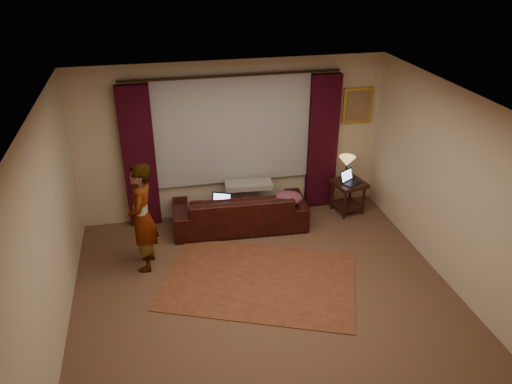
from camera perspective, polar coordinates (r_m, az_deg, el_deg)
floor at (r=6.66m, az=1.42°, el=-12.48°), size 5.00×5.00×0.01m
ceiling at (r=5.38m, az=1.74°, el=9.38°), size 5.00×5.00×0.02m
wall_back at (r=8.13m, az=-2.68°, el=5.91°), size 5.00×0.02×2.60m
wall_front at (r=4.05m, az=10.62°, el=-20.16°), size 5.00×0.02×2.60m
wall_left at (r=5.91m, az=-22.80°, el=-5.10°), size 0.02×5.00×2.60m
wall_right at (r=6.89m, az=22.18°, el=-0.27°), size 0.02×5.00×2.60m
sheer_curtain at (r=8.00m, az=-2.64°, el=7.09°), size 2.50×0.05×1.80m
drape_left at (r=7.98m, az=-13.21°, el=3.84°), size 0.50×0.14×2.30m
drape_right at (r=8.44m, az=7.60°, el=5.64°), size 0.50×0.14×2.30m
curtain_rod at (r=7.70m, az=-2.71°, el=13.13°), size 0.04×0.04×3.40m
picture_frame at (r=8.54m, az=11.51°, el=9.65°), size 0.50×0.04×0.60m
sofa at (r=8.01m, az=-1.88°, el=-1.27°), size 2.19×1.04×0.86m
throw_blanket at (r=8.03m, az=-0.87°, el=2.32°), size 0.79×0.37×0.09m
clothing_pile at (r=7.92m, az=3.60°, el=-0.79°), size 0.56×0.48×0.21m
laptop_sofa at (r=7.80m, az=-4.14°, el=-1.25°), size 0.41×0.42×0.22m
area_rug at (r=7.01m, az=0.44°, el=-10.04°), size 3.07×2.59×0.01m
end_table at (r=8.65m, az=10.43°, el=-0.54°), size 0.59×0.59×0.57m
tiffany_lamp at (r=8.47m, az=10.28°, el=2.64°), size 0.37×0.37×0.44m
laptop_table at (r=8.43m, az=10.90°, el=1.63°), size 0.42×0.43×0.22m
person at (r=7.04m, az=-12.88°, el=-2.87°), size 0.53×0.53×1.60m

